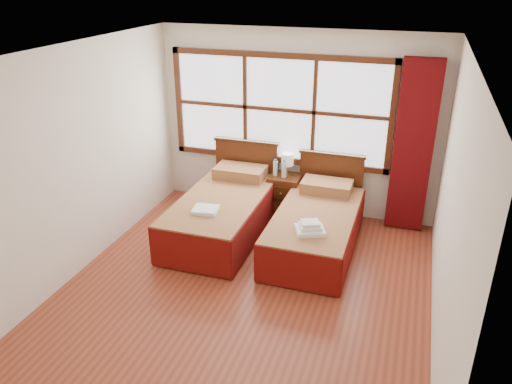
% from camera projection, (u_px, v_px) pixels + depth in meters
% --- Properties ---
extents(floor, '(4.50, 4.50, 0.00)m').
position_uv_depth(floor, '(245.00, 290.00, 5.61)').
color(floor, brown).
rests_on(floor, ground).
extents(ceiling, '(4.50, 4.50, 0.00)m').
position_uv_depth(ceiling, '(242.00, 53.00, 4.54)').
color(ceiling, white).
rests_on(ceiling, wall_back).
extents(wall_back, '(4.00, 0.00, 4.00)m').
position_uv_depth(wall_back, '(297.00, 124.00, 7.02)').
color(wall_back, silver).
rests_on(wall_back, floor).
extents(wall_left, '(0.00, 4.50, 4.50)m').
position_uv_depth(wall_left, '(77.00, 162.00, 5.64)').
color(wall_left, silver).
rests_on(wall_left, floor).
extents(wall_right, '(0.00, 4.50, 4.50)m').
position_uv_depth(wall_right, '(452.00, 212.00, 4.50)').
color(wall_right, silver).
rests_on(wall_right, floor).
extents(window, '(3.16, 0.06, 1.56)m').
position_uv_depth(window, '(279.00, 109.00, 6.97)').
color(window, white).
rests_on(window, wall_back).
extents(curtain, '(0.50, 0.16, 2.30)m').
position_uv_depth(curtain, '(413.00, 148.00, 6.50)').
color(curtain, '#60090C').
rests_on(curtain, wall_back).
extents(bed_left, '(1.05, 2.07, 1.02)m').
position_uv_depth(bed_left, '(224.00, 211.00, 6.72)').
color(bed_left, '#3C200C').
rests_on(bed_left, floor).
extents(bed_right, '(1.00, 2.02, 0.97)m').
position_uv_depth(bed_right, '(316.00, 226.00, 6.37)').
color(bed_right, '#3C200C').
rests_on(bed_right, floor).
extents(nightstand, '(0.45, 0.44, 0.59)m').
position_uv_depth(nightstand, '(284.00, 195.00, 7.24)').
color(nightstand, '#49220F').
rests_on(nightstand, floor).
extents(towels_left, '(0.34, 0.30, 0.05)m').
position_uv_depth(towels_left, '(205.00, 210.00, 6.18)').
color(towels_left, white).
rests_on(towels_left, bed_left).
extents(towels_right, '(0.41, 0.39, 0.14)m').
position_uv_depth(towels_right, '(310.00, 228.00, 5.75)').
color(towels_right, white).
rests_on(towels_right, bed_right).
extents(lamp, '(0.17, 0.17, 0.33)m').
position_uv_depth(lamp, '(287.00, 160.00, 7.04)').
color(lamp, '#B5943A').
rests_on(lamp, nightstand).
extents(bottle_near, '(0.06, 0.06, 0.24)m').
position_uv_depth(bottle_near, '(275.00, 168.00, 7.09)').
color(bottle_near, silver).
rests_on(bottle_near, nightstand).
extents(bottle_far, '(0.07, 0.07, 0.27)m').
position_uv_depth(bottle_far, '(284.00, 169.00, 7.03)').
color(bottle_far, silver).
rests_on(bottle_far, nightstand).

